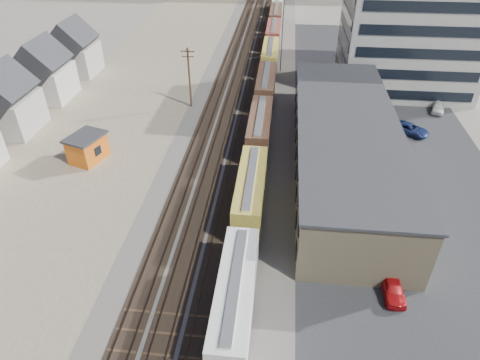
# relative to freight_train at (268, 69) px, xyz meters

# --- Properties ---
(ground) EXTENTS (300.00, 300.00, 0.00)m
(ground) POSITION_rel_freight_train_xyz_m (-3.80, -53.51, -2.79)
(ground) COLOR #6B6356
(ground) RESTS_ON ground
(ballast_bed) EXTENTS (18.00, 200.00, 0.06)m
(ballast_bed) POSITION_rel_freight_train_xyz_m (-3.80, -3.51, -2.76)
(ballast_bed) COLOR #4C4742
(ballast_bed) RESTS_ON ground
(dirt_yard) EXTENTS (24.00, 180.00, 0.03)m
(dirt_yard) POSITION_rel_freight_train_xyz_m (-23.80, -13.51, -2.78)
(dirt_yard) COLOR #705D4D
(dirt_yard) RESTS_ON ground
(asphalt_lot) EXTENTS (26.00, 120.00, 0.04)m
(asphalt_lot) POSITION_rel_freight_train_xyz_m (18.20, -18.51, -2.77)
(asphalt_lot) COLOR #232326
(asphalt_lot) RESTS_ON ground
(rail_tracks) EXTENTS (11.40, 200.00, 0.24)m
(rail_tracks) POSITION_rel_freight_train_xyz_m (-4.35, -3.51, -2.68)
(rail_tracks) COLOR black
(rail_tracks) RESTS_ON ground
(freight_train) EXTENTS (3.00, 119.74, 4.46)m
(freight_train) POSITION_rel_freight_train_xyz_m (0.00, 0.00, 0.00)
(freight_train) COLOR black
(freight_train) RESTS_ON ground
(warehouse) EXTENTS (12.40, 40.40, 7.25)m
(warehouse) POSITION_rel_freight_train_xyz_m (11.18, -28.51, 0.86)
(warehouse) COLOR tan
(warehouse) RESTS_ON ground
(office_tower) EXTENTS (22.60, 18.60, 18.45)m
(office_tower) POSITION_rel_freight_train_xyz_m (24.15, 1.44, 6.47)
(office_tower) COLOR #9E998E
(office_tower) RESTS_ON ground
(utility_pole_north) EXTENTS (2.20, 0.32, 10.00)m
(utility_pole_north) POSITION_rel_freight_train_xyz_m (-12.30, -11.51, 2.50)
(utility_pole_north) COLOR #382619
(utility_pole_north) RESTS_ON ground
(radio_mast) EXTENTS (1.20, 0.16, 18.00)m
(radio_mast) POSITION_rel_freight_train_xyz_m (2.20, 6.49, 6.33)
(radio_mast) COLOR black
(radio_mast) RESTS_ON ground
(maintenance_shed) EXTENTS (5.29, 6.03, 3.71)m
(maintenance_shed) POSITION_rel_freight_train_xyz_m (-22.79, -29.57, -0.90)
(maintenance_shed) COLOR #D05E13
(maintenance_shed) RESTS_ON ground
(parked_car_red) EXTENTS (2.07, 4.72, 1.58)m
(parked_car_red) POSITION_rel_freight_train_xyz_m (14.03, -48.98, -2.00)
(parked_car_red) COLOR #B01013
(parked_car_red) RESTS_ON ground
(parked_car_blue) EXTENTS (5.90, 5.46, 1.54)m
(parked_car_blue) POSITION_rel_freight_train_xyz_m (22.38, -17.38, -2.03)
(parked_car_blue) COLOR navy
(parked_car_blue) RESTS_ON ground
(parked_car_far) EXTENTS (3.26, 4.95, 1.57)m
(parked_car_far) POSITION_rel_freight_train_xyz_m (28.64, -9.16, -2.01)
(parked_car_far) COLOR silver
(parked_car_far) RESTS_ON ground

